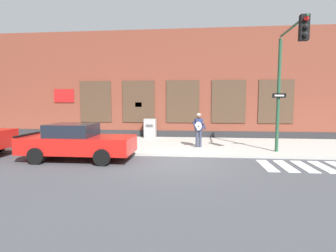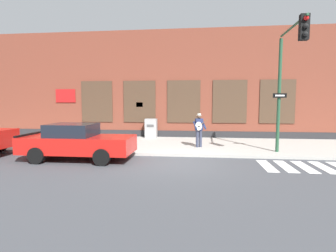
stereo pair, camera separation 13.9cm
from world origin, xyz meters
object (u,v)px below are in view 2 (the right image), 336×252
Objects in this scene: red_car at (77,142)px; utility_box at (151,128)px; busker at (199,128)px; traffic_light at (288,68)px.

red_car is 3.77× the size of utility_box.
traffic_light is (3.59, -1.95, 2.70)m from busker.
busker is 1.42× the size of utility_box.
traffic_light is 9.03m from utility_box.
utility_box is (2.03, 6.27, -0.03)m from red_car.
utility_box is at bearing 141.70° from traffic_light.
busker is 4.54m from utility_box.
red_car is 2.66× the size of busker.
red_car is 5.91m from busker.
busker is at bearing 151.53° from traffic_light.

